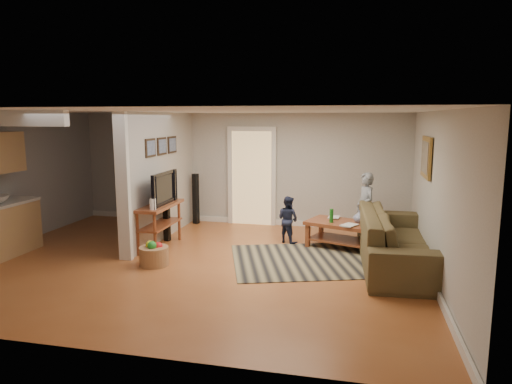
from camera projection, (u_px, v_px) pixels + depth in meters
The scene contains 11 objects.
ground at pixel (195, 262), 7.64m from camera, with size 7.50×7.50×0.00m, color #9A4F27.
room_shell at pixel (144, 171), 8.04m from camera, with size 7.54×6.02×2.52m.
area_rug at pixel (315, 260), 7.75m from camera, with size 2.75×2.01×0.01m, color black.
sofa at pixel (397, 264), 7.54m from camera, with size 2.98×1.16×0.87m, color #423B21.
coffee_table at pixel (344, 228), 8.41m from camera, with size 1.45×1.13×0.75m.
tv_console at pixel (160, 208), 8.41m from camera, with size 0.50×1.30×1.12m.
speaker_left at pixel (167, 215), 8.90m from camera, with size 0.10×0.10×1.04m, color black.
speaker_right at pixel (196, 199), 10.35m from camera, with size 0.11×0.11×1.15m, color black.
toy_basket at pixel (154, 255), 7.46m from camera, with size 0.48×0.48×0.42m.
child at pixel (364, 243), 8.83m from camera, with size 0.50×0.33×1.37m, color gray.
toddler at pixel (288, 242), 8.87m from camera, with size 0.44×0.34×0.91m, color #1C213A.
Camera 1 is at (2.60, -6.95, 2.40)m, focal length 32.00 mm.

